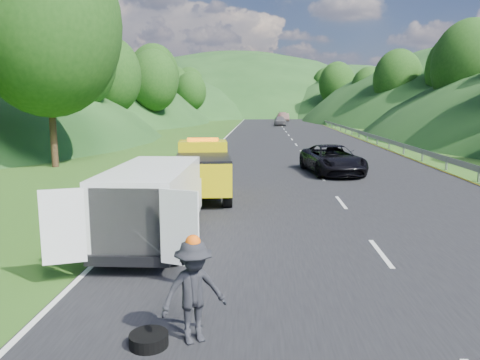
# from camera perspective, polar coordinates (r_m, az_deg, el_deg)

# --- Properties ---
(ground) EXTENTS (320.00, 320.00, 0.00)m
(ground) POSITION_cam_1_polar(r_m,az_deg,el_deg) (13.92, 2.61, -6.20)
(ground) COLOR #38661E
(ground) RESTS_ON ground
(road_surface) EXTENTS (14.00, 200.00, 0.02)m
(road_surface) POSITION_cam_1_polar(r_m,az_deg,el_deg) (53.61, 5.95, 5.45)
(road_surface) COLOR black
(road_surface) RESTS_ON ground
(guardrail) EXTENTS (0.06, 140.00, 1.52)m
(guardrail) POSITION_cam_1_polar(r_m,az_deg,el_deg) (66.80, 11.66, 6.09)
(guardrail) COLOR gray
(guardrail) RESTS_ON ground
(tree_line_left) EXTENTS (14.00, 140.00, 14.00)m
(tree_line_left) POSITION_cam_1_polar(r_m,az_deg,el_deg) (75.91, -11.85, 6.47)
(tree_line_left) COLOR #275117
(tree_line_left) RESTS_ON ground
(tree_line_right) EXTENTS (14.00, 140.00, 14.00)m
(tree_line_right) POSITION_cam_1_polar(r_m,az_deg,el_deg) (77.01, 20.22, 6.13)
(tree_line_right) COLOR #275117
(tree_line_right) RESTS_ON ground
(hills_backdrop) EXTENTS (201.00, 288.60, 44.00)m
(hills_backdrop) POSITION_cam_1_polar(r_m,az_deg,el_deg) (148.29, 5.30, 8.02)
(hills_backdrop) COLOR #2D5B23
(hills_backdrop) RESTS_ON ground
(tow_truck) EXTENTS (2.61, 5.55, 2.30)m
(tow_truck) POSITION_cam_1_polar(r_m,az_deg,el_deg) (18.52, -4.52, 1.28)
(tow_truck) COLOR black
(tow_truck) RESTS_ON ground
(white_van) EXTENTS (3.24, 5.91, 2.10)m
(white_van) POSITION_cam_1_polar(r_m,az_deg,el_deg) (12.62, -10.50, -2.44)
(white_van) COLOR black
(white_van) RESTS_ON ground
(woman) EXTENTS (0.45, 0.61, 1.63)m
(woman) POSITION_cam_1_polar(r_m,az_deg,el_deg) (14.96, -9.62, -5.20)
(woman) COLOR silver
(woman) RESTS_ON ground
(child) EXTENTS (0.55, 0.53, 0.89)m
(child) POSITION_cam_1_polar(r_m,az_deg,el_deg) (13.29, -5.84, -7.00)
(child) COLOR tan
(child) RESTS_ON ground
(worker) EXTENTS (1.23, 1.05, 1.65)m
(worker) POSITION_cam_1_polar(r_m,az_deg,el_deg) (7.88, -5.54, -19.09)
(worker) COLOR black
(worker) RESTS_ON ground
(suitcase) EXTENTS (0.44, 0.34, 0.63)m
(suitcase) POSITION_cam_1_polar(r_m,az_deg,el_deg) (15.11, -15.28, -4.03)
(suitcase) COLOR #64604B
(suitcase) RESTS_ON ground
(spare_tire) EXTENTS (0.61, 0.61, 0.20)m
(spare_tire) POSITION_cam_1_polar(r_m,az_deg,el_deg) (7.85, -11.03, -19.34)
(spare_tire) COLOR black
(spare_tire) RESTS_ON ground
(passing_suv) EXTENTS (3.26, 5.68, 1.49)m
(passing_suv) POSITION_cam_1_polar(r_m,az_deg,el_deg) (25.28, 11.13, 0.77)
(passing_suv) COLOR black
(passing_suv) RESTS_ON ground
(dist_car_a) EXTENTS (1.83, 4.55, 1.55)m
(dist_car_a) POSITION_cam_1_polar(r_m,az_deg,el_deg) (74.92, 4.90, 6.60)
(dist_car_a) COLOR #504F54
(dist_car_a) RESTS_ON ground
(dist_car_b) EXTENTS (1.58, 4.54, 1.50)m
(dist_car_b) POSITION_cam_1_polar(r_m,az_deg,el_deg) (92.91, 5.48, 7.15)
(dist_car_b) COLOR brown
(dist_car_b) RESTS_ON ground
(dist_car_c) EXTENTS (2.17, 5.33, 1.55)m
(dist_car_c) POSITION_cam_1_polar(r_m,az_deg,el_deg) (100.38, 5.20, 7.33)
(dist_car_c) COLOR #904856
(dist_car_c) RESTS_ON ground
(dist_car_d) EXTENTS (1.83, 4.55, 1.55)m
(dist_car_d) POSITION_cam_1_polar(r_m,az_deg,el_deg) (121.26, 4.12, 7.71)
(dist_car_d) COLOR #7C7C5B
(dist_car_d) RESTS_ON ground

